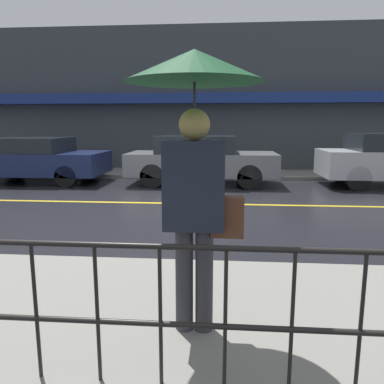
{
  "coord_description": "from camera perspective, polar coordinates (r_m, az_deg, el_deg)",
  "views": [
    {
      "loc": [
        1.52,
        -7.93,
        1.69
      ],
      "look_at": [
        1.09,
        -2.72,
        0.75
      ],
      "focal_mm": 35.0,
      "sensor_mm": 36.0,
      "label": 1
    }
  ],
  "objects": [
    {
      "name": "ground_plane",
      "position": [
        8.26,
        -5.97,
        -1.69
      ],
      "size": [
        80.0,
        80.0,
        0.0
      ],
      "primitive_type": "plane",
      "color": "black"
    },
    {
      "name": "lane_marking",
      "position": [
        8.25,
        -5.97,
        -1.66
      ],
      "size": [
        25.2,
        0.12,
        0.01
      ],
      "color": "gold",
      "rests_on": "ground_plane"
    },
    {
      "name": "car_navy",
      "position": [
        12.09,
        -22.66,
        4.64
      ],
      "size": [
        3.98,
        1.92,
        1.32
      ],
      "color": "#19234C",
      "rests_on": "ground_plane"
    },
    {
      "name": "building_storefront",
      "position": [
        13.82,
        -1.62,
        13.8
      ],
      "size": [
        28.0,
        0.85,
        5.12
      ],
      "color": "#383D42",
      "rests_on": "ground_plane"
    },
    {
      "name": "pedestrian",
      "position": [
        2.7,
        0.5,
        10.9
      ],
      "size": [
        0.98,
        0.98,
        2.09
      ],
      "rotation": [
        0.0,
        0.0,
        3.14
      ],
      "color": "#333338",
      "rests_on": "sidewalk_near"
    },
    {
      "name": "sidewalk_near",
      "position": [
        3.74,
        -20.69,
        -16.41
      ],
      "size": [
        28.0,
        2.41,
        0.12
      ],
      "color": "gray",
      "rests_on": "ground_plane"
    },
    {
      "name": "sidewalk_far",
      "position": [
        12.82,
        -2.1,
        2.87
      ],
      "size": [
        28.0,
        1.92,
        0.12
      ],
      "color": "gray",
      "rests_on": "ground_plane"
    },
    {
      "name": "car_grey",
      "position": [
        10.76,
        1.32,
        5.0
      ],
      "size": [
        4.21,
        1.75,
        1.38
      ],
      "color": "slate",
      "rests_on": "ground_plane"
    }
  ]
}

